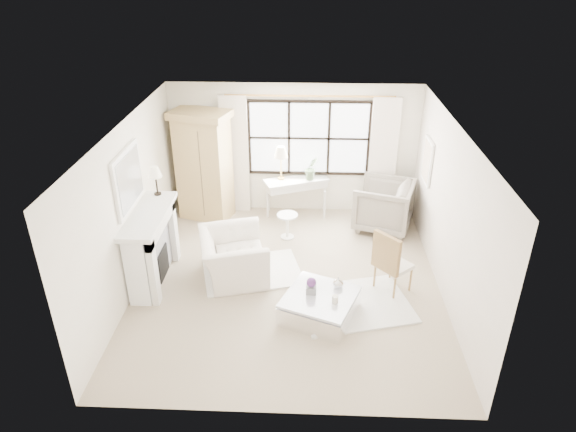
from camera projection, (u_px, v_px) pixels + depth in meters
The scene contains 32 objects.
floor at pixel (288, 282), 8.65m from camera, with size 5.50×5.50×0.00m, color tan.
ceiling at pixel (288, 128), 7.39m from camera, with size 5.50×5.50×0.00m, color white.
wall_back at pixel (294, 149), 10.45m from camera, with size 5.00×5.00×0.00m, color white.
wall_front at pixel (278, 326), 5.59m from camera, with size 5.00×5.00×0.00m, color silver.
wall_left at pixel (131, 208), 8.11m from camera, with size 5.50×5.50×0.00m, color white.
wall_right at pixel (450, 214), 7.93m from camera, with size 5.50×5.50×0.00m, color beige.
window_pane at pixel (309, 138), 10.31m from camera, with size 2.40×0.02×1.50m, color silver.
window_frame at pixel (309, 138), 10.30m from camera, with size 2.50×0.04×1.50m, color black, non-canonical shape.
curtain_rod at pixel (310, 96), 9.85m from camera, with size 0.04×0.04×3.30m, color #BD8641.
curtain_left at pixel (235, 156), 10.46m from camera, with size 0.55×0.10×2.47m, color white.
curtain_right at pixel (383, 158), 10.35m from camera, with size 0.55×0.10×2.47m, color white.
fireplace at pixel (150, 246), 8.43m from camera, with size 0.58×1.66×1.26m.
mirror_frame at pixel (128, 179), 7.88m from camera, with size 0.05×1.15×0.95m, color white.
mirror_glass at pixel (130, 179), 7.88m from camera, with size 0.02×1.00×0.80m, color silver.
art_frame at pixel (427, 161), 9.34m from camera, with size 0.04×0.62×0.82m, color white.
art_canvas at pixel (426, 161), 9.34m from camera, with size 0.01×0.52×0.72m, color beige.
mantel_lamp at pixel (155, 173), 8.57m from camera, with size 0.22×0.22×0.51m.
armoire at pixel (204, 165), 10.26m from camera, with size 1.27×0.99×2.24m.
console_table at pixel (296, 197), 10.66m from camera, with size 1.37×0.90×0.80m.
console_lamp at pixel (281, 153), 10.24m from camera, with size 0.28×0.28×0.69m.
orchid_plant at pixel (311, 168), 10.36m from camera, with size 0.27×0.22×0.49m, color #58754E.
side_table at pixel (287, 223), 9.81m from camera, with size 0.40×0.40×0.51m.
rug_left at pixel (252, 272), 8.89m from camera, with size 1.64×1.16×0.03m, color white.
rug_right at pixel (354, 304), 8.08m from camera, with size 1.71×1.28×0.03m, color silver.
club_armchair at pixel (233, 256), 8.62m from camera, with size 1.21×1.06×0.79m, color silver.
wingback_chair at pixel (383, 205), 10.11m from camera, with size 1.05×1.08×0.98m, color gray.
french_chair at pixel (392, 274), 8.31m from camera, with size 0.68×0.68×1.08m.
coffee_table at pixel (320, 306), 7.77m from camera, with size 1.30×1.30×0.38m.
planter_box at pixel (311, 289), 7.72m from camera, with size 0.15×0.15×0.11m, color slate.
planter_flowers at pixel (311, 282), 7.66m from camera, with size 0.15×0.15×0.15m, color #582A6B.
pillar_candle at pixel (335, 299), 7.50m from camera, with size 0.09×0.09×0.12m, color beige.
coffee_vase at pixel (338, 283), 7.83m from camera, with size 0.16×0.16×0.17m, color silver.
Camera 1 is at (0.30, -7.13, 5.01)m, focal length 32.00 mm.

